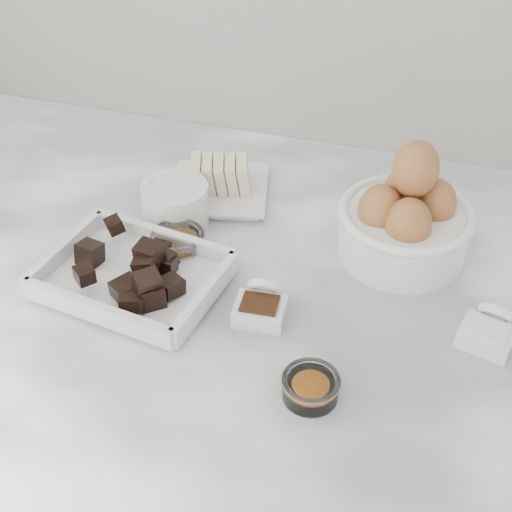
% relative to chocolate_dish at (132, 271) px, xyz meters
% --- Properties ---
extents(cabinet, '(1.10, 0.70, 0.90)m').
position_rel_chocolate_dish_xyz_m(cabinet, '(0.13, 0.03, -0.51)').
color(cabinet, beige).
rests_on(cabinet, ground).
extents(marble_slab, '(1.20, 0.80, 0.04)m').
position_rel_chocolate_dish_xyz_m(marble_slab, '(0.13, 0.03, -0.04)').
color(marble_slab, white).
rests_on(marble_slab, cabinet).
extents(chocolate_dish, '(0.25, 0.20, 0.06)m').
position_rel_chocolate_dish_xyz_m(chocolate_dish, '(0.00, 0.00, 0.00)').
color(chocolate_dish, white).
rests_on(chocolate_dish, marble_slab).
extents(butter_plate, '(0.17, 0.17, 0.06)m').
position_rel_chocolate_dish_xyz_m(butter_plate, '(0.04, 0.23, -0.00)').
color(butter_plate, white).
rests_on(butter_plate, marble_slab).
extents(sugar_ramekin, '(0.10, 0.10, 0.06)m').
position_rel_chocolate_dish_xyz_m(sugar_ramekin, '(-0.00, 0.15, 0.01)').
color(sugar_ramekin, white).
rests_on(sugar_ramekin, marble_slab).
extents(egg_bowl, '(0.18, 0.18, 0.17)m').
position_rel_chocolate_dish_xyz_m(egg_bowl, '(0.32, 0.17, 0.03)').
color(egg_bowl, white).
rests_on(egg_bowl, marble_slab).
extents(honey_bowl, '(0.07, 0.07, 0.03)m').
position_rel_chocolate_dish_xyz_m(honey_bowl, '(0.03, 0.08, -0.01)').
color(honey_bowl, white).
rests_on(honey_bowl, marble_slab).
extents(zest_bowl, '(0.07, 0.07, 0.03)m').
position_rel_chocolate_dish_xyz_m(zest_bowl, '(0.26, -0.11, -0.01)').
color(zest_bowl, white).
rests_on(zest_bowl, marble_slab).
extents(vanilla_spoon, '(0.07, 0.08, 0.05)m').
position_rel_chocolate_dish_xyz_m(vanilla_spoon, '(0.17, -0.00, -0.01)').
color(vanilla_spoon, white).
rests_on(vanilla_spoon, marble_slab).
extents(salt_spoon, '(0.07, 0.09, 0.05)m').
position_rel_chocolate_dish_xyz_m(salt_spoon, '(0.44, 0.03, -0.01)').
color(salt_spoon, white).
rests_on(salt_spoon, marble_slab).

